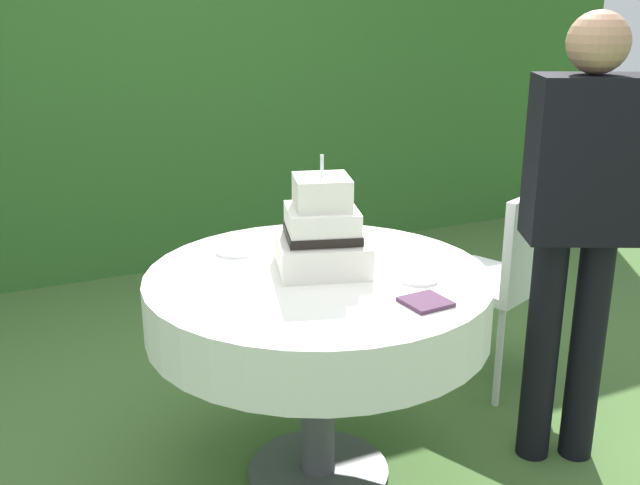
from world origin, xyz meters
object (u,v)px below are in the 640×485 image
object	(u,v)px
cake_table	(318,304)
serving_plate_far	(236,251)
wedding_cake	(323,233)
garden_chair	(507,270)
serving_plate_near	(419,279)
napkin_stack	(426,302)
standing_person	(579,216)

from	to	relation	value
cake_table	serving_plate_far	world-z (taller)	serving_plate_far
wedding_cake	garden_chair	size ratio (longest dim) A/B	0.44
wedding_cake	serving_plate_near	world-z (taller)	wedding_cake
cake_table	serving_plate_near	size ratio (longest dim) A/B	9.44
napkin_stack	standing_person	bearing A→B (deg)	8.58
napkin_stack	garden_chair	world-z (taller)	garden_chair
serving_plate_far	napkin_stack	bearing A→B (deg)	-62.87
napkin_stack	serving_plate_near	bearing A→B (deg)	63.78
napkin_stack	garden_chair	bearing A→B (deg)	37.08
serving_plate_far	garden_chair	distance (m)	1.19
cake_table	serving_plate_near	bearing A→B (deg)	-36.49
wedding_cake	napkin_stack	distance (m)	0.45
cake_table	napkin_stack	distance (m)	0.43
serving_plate_near	napkin_stack	distance (m)	0.19
garden_chair	standing_person	size ratio (longest dim) A/B	0.56
garden_chair	wedding_cake	bearing A→B (deg)	-168.03
cake_table	serving_plate_near	distance (m)	0.35
wedding_cake	serving_plate_near	xyz separation A→B (m)	(0.23, -0.24, -0.12)
wedding_cake	serving_plate_near	size ratio (longest dim) A/B	3.20
wedding_cake	standing_person	xyz separation A→B (m)	(0.81, -0.31, 0.04)
cake_table	standing_person	world-z (taller)	standing_person
serving_plate_near	standing_person	xyz separation A→B (m)	(0.59, -0.07, 0.15)
standing_person	serving_plate_near	bearing A→B (deg)	173.14
serving_plate_far	standing_person	xyz separation A→B (m)	(1.02, -0.59, 0.15)
serving_plate_far	serving_plate_near	bearing A→B (deg)	-49.75
serving_plate_far	standing_person	bearing A→B (deg)	-29.83
cake_table	garden_chair	size ratio (longest dim) A/B	1.29
wedding_cake	garden_chair	xyz separation A→B (m)	(0.96, 0.20, -0.35)
serving_plate_near	garden_chair	distance (m)	0.88
serving_plate_near	standing_person	bearing A→B (deg)	-6.86
cake_table	garden_chair	xyz separation A→B (m)	(0.99, 0.25, -0.12)
serving_plate_far	garden_chair	bearing A→B (deg)	-3.67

